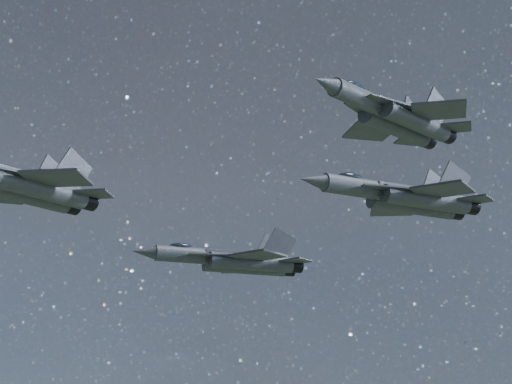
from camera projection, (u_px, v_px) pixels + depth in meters
name	position (u px, v px, depth m)	size (l,w,h in m)	color
jet_lead	(13.00, 182.00, 64.87)	(18.36, 12.12, 4.70)	#333740
jet_left	(234.00, 261.00, 92.11)	(19.55, 13.57, 4.91)	#333740
jet_right	(395.00, 116.00, 60.91)	(15.28, 10.29, 3.85)	#333740
jet_slot	(405.00, 197.00, 80.93)	(19.82, 14.10, 5.05)	#333740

